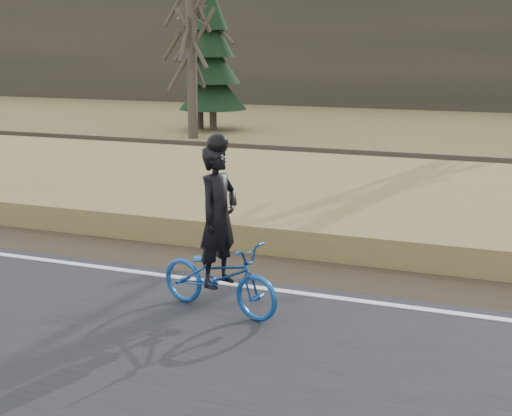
% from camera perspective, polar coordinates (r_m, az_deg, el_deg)
% --- Properties ---
extents(ground, '(120.00, 120.00, 0.00)m').
position_cam_1_polar(ground, '(11.46, -18.31, -4.39)').
color(ground, olive).
rests_on(ground, ground).
extents(edge_line, '(120.00, 0.12, 0.01)m').
position_cam_1_polar(edge_line, '(11.59, -17.71, -3.82)').
color(edge_line, silver).
rests_on(edge_line, road).
extents(shoulder, '(120.00, 1.60, 0.04)m').
position_cam_1_polar(shoulder, '(12.36, -14.82, -2.80)').
color(shoulder, '#473A2B').
rests_on(shoulder, ground).
extents(embankment, '(120.00, 5.00, 0.44)m').
position_cam_1_polar(embankment, '(14.76, -8.07, 0.88)').
color(embankment, olive).
rests_on(embankment, ground).
extents(ballast, '(120.00, 3.00, 0.45)m').
position_cam_1_polar(ballast, '(18.10, -2.22, 3.28)').
color(ballast, slate).
rests_on(ballast, ground).
extents(railroad, '(120.00, 2.40, 0.29)m').
position_cam_1_polar(railroad, '(18.05, -2.23, 4.23)').
color(railroad, black).
rests_on(railroad, ballast).
extents(treeline_backdrop, '(120.00, 4.00, 6.00)m').
position_cam_1_polar(treeline_backdrop, '(39.02, 10.95, 12.43)').
color(treeline_backdrop, '#383328').
rests_on(treeline_backdrop, ground).
extents(cyclist, '(1.81, 0.98, 2.22)m').
position_cam_1_polar(cyclist, '(8.73, -2.99, -3.83)').
color(cyclist, '#154895').
rests_on(cyclist, road).
extents(bare_tree_left, '(0.36, 0.36, 8.49)m').
position_cam_1_polar(bare_tree_left, '(28.09, -4.74, 14.98)').
color(bare_tree_left, '#453D33').
rests_on(bare_tree_left, ground).
extents(bare_tree_near_left, '(0.36, 0.36, 6.45)m').
position_cam_1_polar(bare_tree_near_left, '(25.25, -5.20, 12.86)').
color(bare_tree_near_left, '#453D33').
rests_on(bare_tree_near_left, ground).
extents(conifer, '(2.60, 2.60, 5.33)m').
position_cam_1_polar(conifer, '(27.63, -3.51, 11.45)').
color(conifer, '#453D33').
rests_on(conifer, ground).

